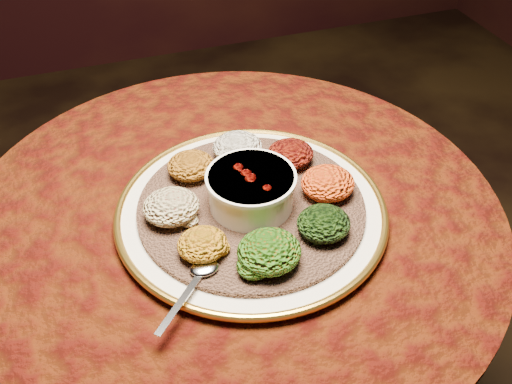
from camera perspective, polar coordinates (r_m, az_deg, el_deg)
name	(u,v)px	position (r m, az deg, el deg)	size (l,w,h in m)	color
table	(235,273)	(1.14, -2.15, -8.06)	(0.96, 0.96, 0.73)	black
platter	(251,211)	(0.99, -0.48, -1.89)	(0.49, 0.49, 0.02)	white
injera	(251,206)	(0.98, -0.48, -1.43)	(0.39, 0.39, 0.01)	brown
stew_bowl	(251,188)	(0.95, -0.50, 0.41)	(0.15, 0.15, 0.06)	white
spoon	(201,273)	(0.86, -5.54, -8.09)	(0.12, 0.12, 0.01)	silver
portion_ayib	(237,147)	(1.06, -1.87, 4.50)	(0.09, 0.09, 0.04)	silver
portion_kitfo	(290,154)	(1.05, 3.45, 3.84)	(0.09, 0.08, 0.04)	black
portion_tikil	(328,183)	(0.99, 7.18, 0.90)	(0.09, 0.09, 0.05)	#C47510
portion_gomen	(324,223)	(0.92, 6.78, -3.13)	(0.09, 0.08, 0.04)	black
portion_mixveg	(269,251)	(0.86, 1.33, -5.96)	(0.10, 0.09, 0.05)	#9D3C0A
portion_kik	(202,244)	(0.88, -5.38, -5.23)	(0.08, 0.08, 0.04)	#BA6D10
portion_timatim	(171,207)	(0.95, -8.48, -1.46)	(0.09, 0.09, 0.05)	maroon
portion_shiro	(191,166)	(1.03, -6.54, 2.64)	(0.09, 0.08, 0.04)	#985712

